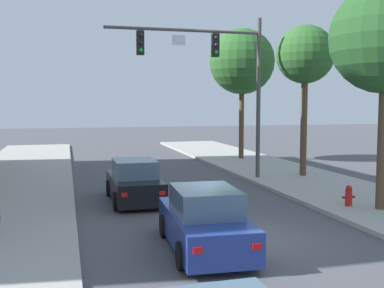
% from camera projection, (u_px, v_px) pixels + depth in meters
% --- Properties ---
extents(ground_plane, '(120.00, 120.00, 0.00)m').
position_uv_depth(ground_plane, '(231.00, 240.00, 12.66)').
color(ground_plane, '#4C4C51').
extents(traffic_signal_mast, '(7.30, 0.38, 7.50)m').
position_uv_depth(traffic_signal_mast, '(217.00, 66.00, 21.49)').
color(traffic_signal_mast, '#514C47').
rests_on(traffic_signal_mast, sidewalk_right).
extents(car_lead_black, '(1.85, 4.25, 1.60)m').
position_uv_depth(car_lead_black, '(134.00, 183.00, 17.56)').
color(car_lead_black, black).
rests_on(car_lead_black, ground).
extents(car_following_blue, '(2.01, 4.32, 1.60)m').
position_uv_depth(car_following_blue, '(204.00, 222.00, 11.76)').
color(car_following_blue, navy).
rests_on(car_following_blue, ground).
extents(fire_hydrant, '(0.48, 0.24, 0.72)m').
position_uv_depth(fire_hydrant, '(349.00, 196.00, 16.18)').
color(fire_hydrant, red).
rests_on(fire_hydrant, sidewalk_right).
extents(street_tree_second, '(2.81, 2.81, 7.29)m').
position_uv_depth(street_tree_second, '(305.00, 56.00, 22.55)').
color(street_tree_second, brown).
rests_on(street_tree_second, sidewalk_right).
extents(street_tree_third, '(4.14, 4.14, 8.24)m').
position_uv_depth(street_tree_third, '(242.00, 62.00, 29.61)').
color(street_tree_third, brown).
rests_on(street_tree_third, sidewalk_right).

